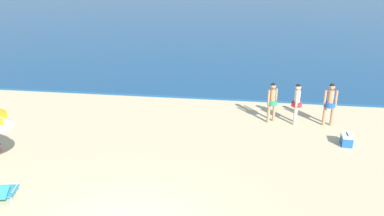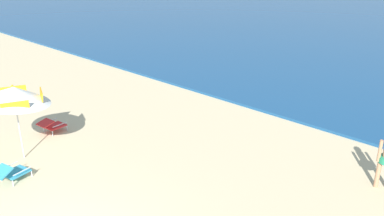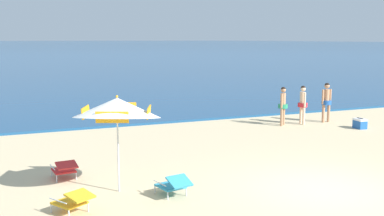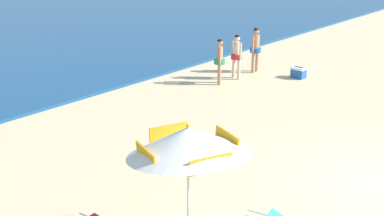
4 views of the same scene
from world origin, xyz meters
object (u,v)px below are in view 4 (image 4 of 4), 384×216
person_standing_beside (256,47)px  person_wading_in (220,58)px  beach_umbrella_striped_main (188,141)px  cooler_box (298,72)px  person_standing_near_shore (237,53)px

person_standing_beside → person_wading_in: bearing=178.2°
beach_umbrella_striped_main → cooler_box: 11.55m
person_standing_beside → cooler_box: (0.32, -1.69, -0.77)m
person_wading_in → person_standing_near_shore: bearing=-4.0°
person_standing_beside → person_wading_in: (-2.14, 0.07, -0.05)m
person_standing_near_shore → beach_umbrella_striped_main: bearing=-148.8°
person_standing_beside → person_wading_in: 2.15m
beach_umbrella_striped_main → person_standing_near_shore: (9.20, 5.57, -1.04)m
person_standing_near_shore → cooler_box: (1.54, -1.69, -0.73)m
person_standing_beside → cooler_box: 1.89m
beach_umbrella_striped_main → person_standing_near_shore: beach_umbrella_striped_main is taller
person_standing_near_shore → cooler_box: person_standing_near_shore is taller
person_standing_near_shore → cooler_box: 2.40m
beach_umbrella_striped_main → person_standing_near_shore: bearing=31.2°
beach_umbrella_striped_main → cooler_box: size_ratio=5.34×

